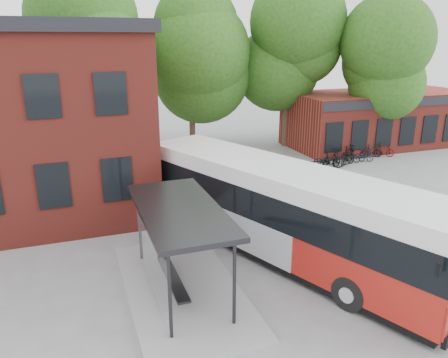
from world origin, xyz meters
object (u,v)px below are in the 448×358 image
object	(u,v)px
bus_shelter	(181,249)
bicycle_0	(329,160)
bicycle_6	(364,156)
bicycle_2	(339,159)
bicycle_5	(348,153)
bicycle_4	(357,157)
bicycle_3	(348,158)
bicycle_extra_0	(384,151)
bicycle_7	(372,151)
bicycle_1	(330,160)
city_bus	(280,211)

from	to	relation	value
bus_shelter	bicycle_0	world-z (taller)	bus_shelter
bus_shelter	bicycle_6	size ratio (longest dim) A/B	4.54
bicycle_0	bicycle_2	size ratio (longest dim) A/B	1.23
bicycle_0	bicycle_5	size ratio (longest dim) A/B	1.12
bicycle_0	bicycle_4	bearing A→B (deg)	-59.33
bicycle_0	bicycle_3	xyz separation A→B (m)	(1.55, 0.14, -0.02)
bus_shelter	bicycle_extra_0	xyz separation A→B (m)	(17.31, 11.58, -0.99)
bus_shelter	bicycle_7	size ratio (longest dim) A/B	4.67
bus_shelter	bicycle_6	world-z (taller)	bus_shelter
bicycle_4	bicycle_5	world-z (taller)	bicycle_5
bicycle_3	bicycle_4	size ratio (longest dim) A/B	1.03
bicycle_5	bicycle_extra_0	world-z (taller)	bicycle_5
bicycle_0	bicycle_1	distance (m)	0.15
city_bus	bicycle_1	distance (m)	12.33
bus_shelter	bicycle_3	world-z (taller)	bus_shelter
bus_shelter	bicycle_extra_0	bearing A→B (deg)	33.78
bicycle_1	bicycle_extra_0	distance (m)	5.16
city_bus	bicycle_7	distance (m)	16.27
bicycle_5	bicycle_7	size ratio (longest dim) A/B	1.14
bicycle_3	bicycle_4	distance (m)	0.94
bus_shelter	bicycle_6	distance (m)	18.72
city_bus	bus_shelter	bearing A→B (deg)	174.70
bicycle_1	bicycle_6	world-z (taller)	bicycle_1
bicycle_0	bicycle_extra_0	size ratio (longest dim) A/B	1.25
bicycle_extra_0	bicycle_7	bearing A→B (deg)	95.56
bicycle_2	bicycle_7	size ratio (longest dim) A/B	1.04
bicycle_3	bicycle_5	distance (m)	1.22
bicycle_0	bicycle_3	bearing A→B (deg)	-64.41
bus_shelter	city_bus	xyz separation A→B (m)	(4.12, 1.26, 0.24)
bicycle_6	city_bus	bearing A→B (deg)	133.27
bicycle_2	bus_shelter	bearing A→B (deg)	152.39
bicycle_4	bicycle_6	world-z (taller)	bicycle_4
bicycle_0	bicycle_1	xyz separation A→B (m)	(0.02, -0.15, 0.03)
bicycle_0	bicycle_5	world-z (taller)	bicycle_5
bicycle_3	bicycle_7	xyz separation A→B (m)	(2.67, 1.05, -0.03)
bicycle_2	bicycle_3	distance (m)	0.59
bicycle_2	bicycle_7	world-z (taller)	bicycle_7
bus_shelter	bicycle_extra_0	world-z (taller)	bus_shelter
bicycle_0	bicycle_2	distance (m)	1.11
bicycle_6	bicycle_extra_0	size ratio (longest dim) A/B	1.01
bicycle_extra_0	bicycle_2	bearing A→B (deg)	116.77
bicycle_7	bicycle_extra_0	bearing A→B (deg)	-87.79
city_bus	bicycle_4	size ratio (longest dim) A/B	8.49
city_bus	bicycle_5	world-z (taller)	city_bus
bicycle_4	bicycle_2	bearing A→B (deg)	80.89
bicycle_2	bicycle_6	world-z (taller)	bicycle_2
city_bus	bicycle_5	size ratio (longest dim) A/B	7.77
bicycle_1	bicycle_3	xyz separation A→B (m)	(1.53, 0.29, -0.05)
city_bus	bicycle_3	size ratio (longest dim) A/B	8.27
bicycle_1	bicycle_6	distance (m)	2.93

